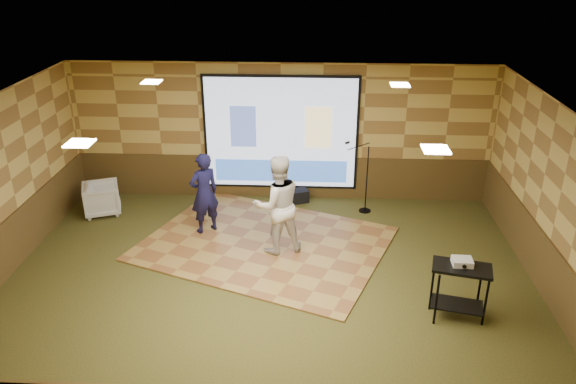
{
  "coord_description": "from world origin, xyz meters",
  "views": [
    {
      "loc": [
        0.74,
        -7.98,
        5.29
      ],
      "look_at": [
        0.29,
        0.85,
        1.3
      ],
      "focal_mm": 35.0,
      "sensor_mm": 36.0,
      "label": 1
    }
  ],
  "objects_px": {
    "av_table": "(460,283)",
    "mic_stand": "(363,190)",
    "player_right": "(277,205)",
    "duffel_bag": "(298,196)",
    "dance_floor": "(264,243)",
    "projector": "(462,262)",
    "projector_screen": "(281,135)",
    "player_left": "(204,193)",
    "banquet_chair": "(102,199)"
  },
  "relations": [
    {
      "from": "av_table",
      "to": "projector",
      "type": "relative_size",
      "value": 3.09
    },
    {
      "from": "projector_screen",
      "to": "banquet_chair",
      "type": "xyz_separation_m",
      "value": [
        -3.7,
        -0.99,
        -1.14
      ]
    },
    {
      "from": "av_table",
      "to": "duffel_bag",
      "type": "xyz_separation_m",
      "value": [
        -2.57,
        4.02,
        -0.48
      ]
    },
    {
      "from": "projector_screen",
      "to": "projector",
      "type": "xyz_separation_m",
      "value": [
        2.95,
        -4.18,
        -0.53
      ]
    },
    {
      "from": "projector_screen",
      "to": "dance_floor",
      "type": "distance_m",
      "value": 2.6
    },
    {
      "from": "player_right",
      "to": "duffel_bag",
      "type": "xyz_separation_m",
      "value": [
        0.29,
        2.17,
        -0.82
      ]
    },
    {
      "from": "mic_stand",
      "to": "player_left",
      "type": "bearing_deg",
      "value": -177.85
    },
    {
      "from": "projector",
      "to": "player_left",
      "type": "bearing_deg",
      "value": 151.89
    },
    {
      "from": "dance_floor",
      "to": "player_left",
      "type": "bearing_deg",
      "value": 159.94
    },
    {
      "from": "av_table",
      "to": "duffel_bag",
      "type": "relative_size",
      "value": 2.01
    },
    {
      "from": "mic_stand",
      "to": "projector_screen",
      "type": "bearing_deg",
      "value": 143.71
    },
    {
      "from": "av_table",
      "to": "banquet_chair",
      "type": "height_order",
      "value": "av_table"
    },
    {
      "from": "player_right",
      "to": "duffel_bag",
      "type": "bearing_deg",
      "value": -118.57
    },
    {
      "from": "projector_screen",
      "to": "av_table",
      "type": "distance_m",
      "value": 5.23
    },
    {
      "from": "projector",
      "to": "player_right",
      "type": "bearing_deg",
      "value": 149.67
    },
    {
      "from": "projector_screen",
      "to": "mic_stand",
      "type": "bearing_deg",
      "value": -19.24
    },
    {
      "from": "player_left",
      "to": "banquet_chair",
      "type": "xyz_separation_m",
      "value": [
        -2.33,
        0.73,
        -0.51
      ]
    },
    {
      "from": "av_table",
      "to": "mic_stand",
      "type": "height_order",
      "value": "mic_stand"
    },
    {
      "from": "dance_floor",
      "to": "player_right",
      "type": "bearing_deg",
      "value": -42.64
    },
    {
      "from": "dance_floor",
      "to": "projector",
      "type": "relative_size",
      "value": 14.93
    },
    {
      "from": "projector",
      "to": "duffel_bag",
      "type": "bearing_deg",
      "value": 124.64
    },
    {
      "from": "banquet_chair",
      "to": "duffel_bag",
      "type": "height_order",
      "value": "banquet_chair"
    },
    {
      "from": "projector_screen",
      "to": "av_table",
      "type": "xyz_separation_m",
      "value": [
        2.94,
        -4.24,
        -0.86
      ]
    },
    {
      "from": "projector",
      "to": "duffel_bag",
      "type": "xyz_separation_m",
      "value": [
        -2.57,
        3.96,
        -0.81
      ]
    },
    {
      "from": "dance_floor",
      "to": "av_table",
      "type": "distance_m",
      "value": 3.81
    },
    {
      "from": "projector_screen",
      "to": "dance_floor",
      "type": "xyz_separation_m",
      "value": [
        -0.18,
        -2.15,
        -1.46
      ]
    },
    {
      "from": "player_left",
      "to": "av_table",
      "type": "height_order",
      "value": "player_left"
    },
    {
      "from": "projector",
      "to": "duffel_bag",
      "type": "relative_size",
      "value": 0.65
    },
    {
      "from": "dance_floor",
      "to": "duffel_bag",
      "type": "bearing_deg",
      "value": 73.78
    },
    {
      "from": "projector",
      "to": "projector_screen",
      "type": "bearing_deg",
      "value": 126.82
    },
    {
      "from": "player_left",
      "to": "duffel_bag",
      "type": "distance_m",
      "value": 2.4
    },
    {
      "from": "projector_screen",
      "to": "dance_floor",
      "type": "height_order",
      "value": "projector_screen"
    },
    {
      "from": "duffel_bag",
      "to": "banquet_chair",
      "type": "bearing_deg",
      "value": -169.37
    },
    {
      "from": "player_right",
      "to": "banquet_chair",
      "type": "height_order",
      "value": "player_right"
    },
    {
      "from": "projector_screen",
      "to": "player_right",
      "type": "distance_m",
      "value": 2.45
    },
    {
      "from": "projector_screen",
      "to": "projector",
      "type": "distance_m",
      "value": 5.14
    },
    {
      "from": "player_right",
      "to": "av_table",
      "type": "relative_size",
      "value": 2.07
    },
    {
      "from": "dance_floor",
      "to": "av_table",
      "type": "height_order",
      "value": "av_table"
    },
    {
      "from": "banquet_chair",
      "to": "projector",
      "type": "bearing_deg",
      "value": -136.97
    },
    {
      "from": "dance_floor",
      "to": "player_left",
      "type": "height_order",
      "value": "player_left"
    },
    {
      "from": "player_right",
      "to": "player_left",
      "type": "bearing_deg",
      "value": -46.12
    },
    {
      "from": "dance_floor",
      "to": "banquet_chair",
      "type": "bearing_deg",
      "value": 161.75
    },
    {
      "from": "projector",
      "to": "duffel_bag",
      "type": "height_order",
      "value": "projector"
    },
    {
      "from": "player_left",
      "to": "av_table",
      "type": "distance_m",
      "value": 5.0
    },
    {
      "from": "mic_stand",
      "to": "duffel_bag",
      "type": "height_order",
      "value": "mic_stand"
    },
    {
      "from": "dance_floor",
      "to": "player_right",
      "type": "relative_size",
      "value": 2.34
    },
    {
      "from": "player_right",
      "to": "mic_stand",
      "type": "distance_m",
      "value": 2.49
    },
    {
      "from": "duffel_bag",
      "to": "player_left",
      "type": "bearing_deg",
      "value": -139.53
    },
    {
      "from": "av_table",
      "to": "projector",
      "type": "distance_m",
      "value": 0.34
    },
    {
      "from": "dance_floor",
      "to": "projector",
      "type": "xyz_separation_m",
      "value": [
        3.13,
        -2.04,
        0.93
      ]
    }
  ]
}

